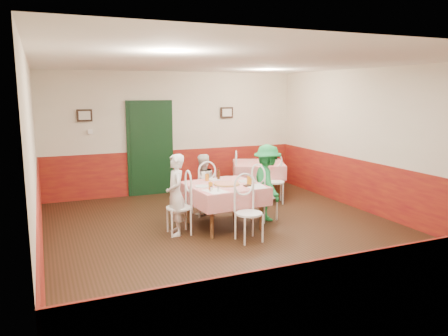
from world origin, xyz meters
name	(u,v)px	position (x,y,z in m)	size (l,w,h in m)	color
floor	(237,235)	(0.00, 0.00, 0.00)	(7.00, 7.00, 0.00)	black
ceiling	(238,62)	(0.00, 0.00, 2.80)	(7.00, 7.00, 0.00)	white
back_wall	(175,133)	(0.00, 3.50, 1.40)	(6.00, 0.10, 2.80)	beige
front_wall	(404,202)	(0.00, -3.50, 1.40)	(6.00, 0.10, 2.80)	beige
left_wall	(34,164)	(-3.00, 0.00, 1.40)	(0.10, 7.00, 2.80)	beige
right_wall	(383,143)	(3.00, 0.00, 1.40)	(0.10, 7.00, 2.80)	beige
wainscot_back	(176,171)	(0.00, 3.48, 0.50)	(6.00, 0.03, 1.00)	maroon
wainscot_front	(395,297)	(0.00, -3.48, 0.50)	(6.00, 0.03, 1.00)	maroon
wainscot_left	(40,228)	(-2.98, 0.00, 0.50)	(0.03, 7.00, 1.00)	maroon
wainscot_right	(379,190)	(2.98, 0.00, 0.50)	(0.03, 7.00, 1.00)	maroon
door	(150,149)	(-0.60, 3.45, 1.05)	(0.96, 0.06, 2.10)	black
picture_left	(84,115)	(-2.00, 3.45, 1.85)	(0.32, 0.03, 0.26)	black
picture_right	(227,113)	(1.30, 3.45, 1.85)	(0.32, 0.03, 0.26)	black
thermostat	(90,132)	(-1.90, 3.45, 1.50)	(0.10, 0.03, 0.10)	white
main_table	(224,206)	(-0.01, 0.53, 0.38)	(1.22, 1.22, 0.77)	red
second_table	(258,179)	(1.64, 2.41, 0.38)	(1.12, 1.12, 0.77)	red
chair_left	(179,208)	(-0.85, 0.46, 0.45)	(0.42, 0.42, 0.90)	white
chair_right	(265,196)	(0.84, 0.60, 0.45)	(0.42, 0.42, 0.90)	white
chair_far	(203,192)	(-0.08, 1.38, 0.45)	(0.42, 0.42, 0.90)	white
chair_near	(249,214)	(0.07, -0.32, 0.45)	(0.42, 0.42, 0.90)	white
chair_second_a	(228,178)	(0.89, 2.41, 0.45)	(0.42, 0.42, 0.90)	white
chair_second_b	(275,182)	(1.64, 1.66, 0.45)	(0.42, 0.42, 0.90)	white
pizza	(227,184)	(0.02, 0.49, 0.77)	(0.44, 0.44, 0.03)	#B74723
plate_left	(202,186)	(-0.42, 0.49, 0.77)	(0.25, 0.25, 0.01)	white
plate_right	(246,181)	(0.44, 0.59, 0.77)	(0.25, 0.25, 0.01)	white
plate_far	(214,179)	(-0.02, 0.97, 0.77)	(0.25, 0.25, 0.01)	white
glass_a	(211,186)	(-0.37, 0.24, 0.82)	(0.07, 0.07, 0.13)	#BF7219
glass_b	(249,180)	(0.39, 0.35, 0.84)	(0.08, 0.08, 0.15)	#BF7219
glass_c	(207,177)	(-0.17, 0.93, 0.82)	(0.07, 0.07, 0.13)	#BF7219
beer_bottle	(218,174)	(0.06, 0.94, 0.86)	(0.06, 0.06, 0.20)	#381C0A
shaker_a	(211,189)	(-0.41, 0.10, 0.81)	(0.04, 0.04, 0.09)	silver
shaker_b	(218,189)	(-0.31, 0.04, 0.81)	(0.04, 0.04, 0.09)	silver
shaker_c	(211,189)	(-0.42, 0.11, 0.81)	(0.04, 0.04, 0.09)	#B23319
menu_left	(215,191)	(-0.34, 0.11, 0.76)	(0.30, 0.40, 0.00)	white
menu_right	(256,186)	(0.43, 0.17, 0.76)	(0.30, 0.40, 0.00)	white
wallet	(247,186)	(0.30, 0.24, 0.77)	(0.11, 0.09, 0.02)	black
diner_left	(176,195)	(-0.90, 0.45, 0.68)	(0.49, 0.32, 1.35)	gray
diner_far	(202,184)	(-0.08, 1.43, 0.59)	(0.57, 0.45, 1.18)	gray
diner_right	(267,183)	(0.89, 0.61, 0.70)	(0.91, 0.52, 1.41)	gray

